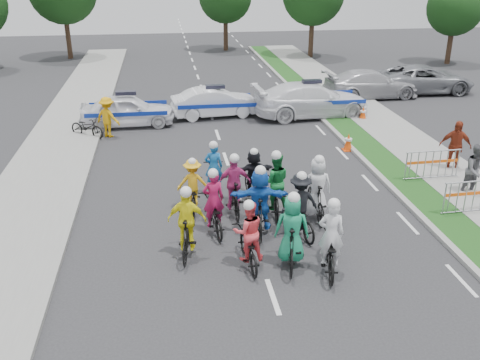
{
  "coord_description": "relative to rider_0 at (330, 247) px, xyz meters",
  "views": [
    {
      "loc": [
        -2.2,
        -9.97,
        7.2
      ],
      "look_at": [
        -0.14,
        4.31,
        1.1
      ],
      "focal_mm": 40.0,
      "sensor_mm": 36.0,
      "label": 1
    }
  ],
  "objects": [
    {
      "name": "ground",
      "position": [
        -1.57,
        -0.91,
        -0.66
      ],
      "size": [
        90.0,
        90.0,
        0.0
      ],
      "primitive_type": "plane",
      "color": "#28282B",
      "rests_on": "ground"
    },
    {
      "name": "curb_right",
      "position": [
        3.53,
        4.09,
        -0.6
      ],
      "size": [
        0.2,
        60.0,
        0.12
      ],
      "primitive_type": "cube",
      "color": "gray",
      "rests_on": "ground"
    },
    {
      "name": "grass_strip",
      "position": [
        4.23,
        4.09,
        -0.6
      ],
      "size": [
        1.2,
        60.0,
        0.11
      ],
      "primitive_type": "cube",
      "color": "#1A4A17",
      "rests_on": "ground"
    },
    {
      "name": "sidewalk_right",
      "position": [
        6.03,
        4.09,
        -0.59
      ],
      "size": [
        2.4,
        60.0,
        0.13
      ],
      "primitive_type": "cube",
      "color": "gray",
      "rests_on": "ground"
    },
    {
      "name": "sidewalk_left",
      "position": [
        -8.07,
        4.09,
        -0.59
      ],
      "size": [
        3.0,
        60.0,
        0.13
      ],
      "primitive_type": "cube",
      "color": "gray",
      "rests_on": "ground"
    },
    {
      "name": "rider_0",
      "position": [
        0.0,
        0.0,
        0.0
      ],
      "size": [
        1.07,
        2.05,
        1.99
      ],
      "rotation": [
        0.0,
        0.0,
        2.93
      ],
      "color": "black",
      "rests_on": "ground"
    },
    {
      "name": "rider_1",
      "position": [
        -0.87,
        0.38,
        0.13
      ],
      "size": [
        0.94,
        2.0,
        2.03
      ],
      "rotation": [
        0.0,
        0.0,
        2.95
      ],
      "color": "black",
      "rests_on": "ground"
    },
    {
      "name": "rider_2",
      "position": [
        -1.92,
        0.53,
        0.02
      ],
      "size": [
        0.8,
        1.83,
        1.83
      ],
      "rotation": [
        0.0,
        0.0,
        3.21
      ],
      "color": "black",
      "rests_on": "ground"
    },
    {
      "name": "rider_3",
      "position": [
        -3.38,
        1.25,
        0.09
      ],
      "size": [
        1.04,
        1.93,
        1.96
      ],
      "rotation": [
        0.0,
        0.0,
        2.96
      ],
      "color": "black",
      "rests_on": "ground"
    },
    {
      "name": "rider_4",
      "position": [
        -0.28,
        1.92,
        0.08
      ],
      "size": [
        1.16,
        1.97,
        1.91
      ],
      "rotation": [
        0.0,
        0.0,
        3.34
      ],
      "color": "black",
      "rests_on": "ground"
    },
    {
      "name": "rider_5",
      "position": [
        -1.35,
        2.15,
        0.2
      ],
      "size": [
        1.68,
        2.0,
        2.05
      ],
      "rotation": [
        0.0,
        0.0,
        3.03
      ],
      "color": "black",
      "rests_on": "ground"
    },
    {
      "name": "rider_6",
      "position": [
        -2.59,
        2.44,
        -0.02
      ],
      "size": [
        0.88,
        1.95,
        1.92
      ],
      "rotation": [
        0.0,
        0.0,
        3.26
      ],
      "color": "black",
      "rests_on": "ground"
    },
    {
      "name": "rider_7",
      "position": [
        0.45,
        2.8,
        0.12
      ],
      "size": [
        0.86,
        1.93,
        2.01
      ],
      "rotation": [
        0.0,
        0.0,
        3.12
      ],
      "color": "black",
      "rests_on": "ground"
    },
    {
      "name": "rider_8",
      "position": [
        -0.68,
        3.31,
        0.09
      ],
      "size": [
        0.92,
        2.05,
        2.02
      ],
      "rotation": [
        0.0,
        0.0,
        3.02
      ],
      "color": "black",
      "rests_on": "ground"
    },
    {
      "name": "rider_9",
      "position": [
        -1.87,
        3.46,
        0.09
      ],
      "size": [
        0.98,
        1.85,
        1.94
      ],
      "rotation": [
        0.0,
        0.0,
        3.16
      ],
      "color": "black",
      "rests_on": "ground"
    },
    {
      "name": "rider_10",
      "position": [
        -3.07,
        3.89,
        0.01
      ],
      "size": [
        0.98,
        1.71,
        1.71
      ],
      "rotation": [
        0.0,
        0.0,
        3.08
      ],
      "color": "black",
      "rests_on": "ground"
    },
    {
      "name": "rider_11",
      "position": [
        -1.14,
        4.37,
        0.09
      ],
      "size": [
        1.44,
        1.72,
        1.75
      ],
      "rotation": [
        0.0,
        0.0,
        3.3
      ],
      "color": "black",
      "rests_on": "ground"
    },
    {
      "name": "rider_12",
      "position": [
        -2.34,
        4.91,
        -0.04
      ],
      "size": [
        0.75,
        1.86,
        1.86
      ],
      "rotation": [
        0.0,
        0.0,
        3.08
      ],
      "color": "black",
      "rests_on": "ground"
    },
    {
      "name": "police_car_0",
      "position": [
        -5.46,
        13.06,
        0.06
      ],
      "size": [
        4.22,
        1.76,
        1.43
      ],
      "primitive_type": "imported",
      "rotation": [
        0.0,
        0.0,
        1.59
      ],
      "color": "white",
      "rests_on": "ground"
    },
    {
      "name": "police_car_1",
      "position": [
        -1.36,
        13.97,
        0.03
      ],
      "size": [
        4.31,
        1.93,
        1.37
      ],
      "primitive_type": "imported",
      "rotation": [
        0.0,
        0.0,
        1.69
      ],
      "color": "white",
      "rests_on": "ground"
    },
    {
      "name": "police_car_2",
      "position": [
        3.16,
        13.35,
        0.15
      ],
      "size": [
        5.71,
        2.66,
        1.61
      ],
      "primitive_type": "imported",
      "rotation": [
        0.0,
        0.0,
        1.64
      ],
      "color": "white",
      "rests_on": "ground"
    },
    {
      "name": "civilian_sedan",
      "position": [
        7.33,
        16.42,
        0.09
      ],
      "size": [
        5.25,
        2.39,
        1.49
      ],
      "primitive_type": "imported",
      "rotation": [
        0.0,
        0.0,
        1.63
      ],
      "color": "#B4B3B9",
      "rests_on": "ground"
    },
    {
      "name": "civilian_suv",
      "position": [
        10.69,
        17.11,
        0.11
      ],
      "size": [
        5.56,
        2.68,
        1.53
      ],
      "primitive_type": "imported",
      "rotation": [
        0.0,
        0.0,
        1.54
      ],
      "color": "gray",
      "rests_on": "ground"
    },
    {
      "name": "spectator_1",
      "position": [
        5.93,
        3.64,
        0.21
      ],
      "size": [
        0.9,
        0.73,
        1.74
      ],
      "primitive_type": "imported",
      "rotation": [
        0.0,
        0.0,
        0.09
      ],
      "color": "#535257",
      "rests_on": "ground"
    },
    {
      "name": "spectator_2",
      "position": [
        6.34,
        5.73,
        0.28
      ],
      "size": [
        1.19,
        0.83,
        1.88
      ],
      "primitive_type": "imported",
      "rotation": [
        0.0,
        0.0,
        -0.37
      ],
      "color": "maroon",
      "rests_on": "ground"
    },
    {
      "name": "marshal_hiviz",
      "position": [
        -6.19,
        11.53,
        0.21
      ],
      "size": [
        1.29,
        1.14,
        1.73
      ],
      "primitive_type": "imported",
      "rotation": [
        0.0,
        0.0,
        2.57
      ],
      "color": "#DE9C0B",
      "rests_on": "ground"
    },
    {
      "name": "barrier_1",
      "position": [
        5.13,
        2.32,
        -0.1
      ],
      "size": [
        2.02,
        0.59,
        1.12
      ],
      "primitive_type": null,
      "rotation": [
        0.0,
        0.0,
        0.04
      ],
      "color": "#A5A8AD",
      "rests_on": "ground"
    },
    {
      "name": "barrier_2",
      "position": [
        5.13,
        4.94,
        -0.1
      ],
      "size": [
        2.01,
        0.55,
        1.12
      ],
      "primitive_type": null,
      "rotation": [
        0.0,
        0.0,
        0.03
      ],
      "color": "#A5A8AD",
      "rests_on": "ground"
    },
    {
      "name": "cone_0",
      "position": [
        3.36,
        8.4,
        -0.32
      ],
      "size": [
        0.4,
        0.4,
        0.7
      ],
      "color": "#F24C0C",
      "rests_on": "ground"
    },
    {
      "name": "cone_1",
      "position": [
        5.4,
        12.25,
        -0.32
      ],
      "size": [
        0.4,
        0.4,
        0.7
      ],
      "color": "#F24C0C",
      "rests_on": "ground"
    },
    {
      "name": "parked_bike",
      "position": [
        -7.1,
        11.58,
        -0.21
      ],
      "size": [
        1.74,
        1.47,
        0.9
      ],
      "primitive_type": "imported",
      "rotation": [
        0.0,
        0.0,
        0.96
      ],
      "color": "black",
      "rests_on": "ground"
    },
    {
      "name": "tree_2",
      "position": [
        16.43,
        25.09,
        3.18
      ],
      "size": [
        3.85,
        3.85,
        5.77
      ],
      "color": "#382619",
      "rests_on": "ground"
    }
  ]
}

